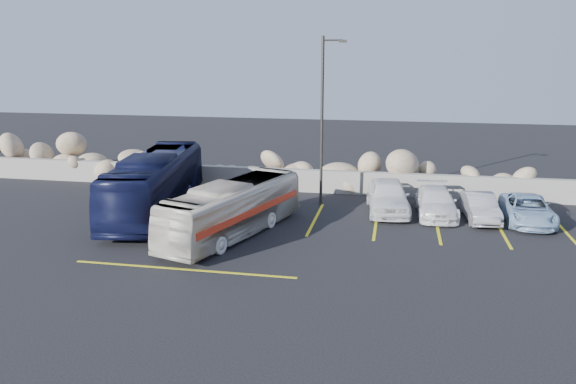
% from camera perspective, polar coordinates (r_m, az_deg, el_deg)
% --- Properties ---
extents(ground, '(90.00, 90.00, 0.00)m').
position_cam_1_polar(ground, '(19.32, -8.04, -8.22)').
color(ground, black).
rests_on(ground, ground).
extents(seawall, '(60.00, 0.40, 1.20)m').
position_cam_1_polar(seawall, '(30.22, -0.70, 1.28)').
color(seawall, gray).
rests_on(seawall, ground).
extents(riprap_pile, '(54.00, 2.80, 2.60)m').
position_cam_1_polar(riprap_pile, '(31.23, -0.25, 3.01)').
color(riprap_pile, tan).
rests_on(riprap_pile, ground).
extents(parking_lines, '(18.16, 9.36, 0.01)m').
position_cam_1_polar(parking_lines, '(23.61, 7.20, -4.00)').
color(parking_lines, yellow).
rests_on(parking_lines, ground).
extents(lamppost, '(1.14, 0.18, 8.00)m').
position_cam_1_polar(lamppost, '(26.75, 3.59, 7.62)').
color(lamppost, '#2F2E2A').
rests_on(lamppost, ground).
extents(vintage_bus, '(4.21, 8.19, 2.23)m').
position_cam_1_polar(vintage_bus, '(22.80, -5.60, -1.70)').
color(vintage_bus, silver).
rests_on(vintage_bus, ground).
extents(tour_coach, '(3.74, 10.19, 2.77)m').
position_cam_1_polar(tour_coach, '(26.61, -13.30, 0.88)').
color(tour_coach, '#0F1334').
rests_on(tour_coach, ground).
extents(car_a, '(2.29, 4.70, 1.55)m').
position_cam_1_polar(car_a, '(26.47, 10.11, -0.40)').
color(car_a, white).
rests_on(car_a, ground).
extents(car_b, '(1.52, 3.65, 1.17)m').
position_cam_1_polar(car_b, '(26.31, 18.92, -1.46)').
color(car_b, '#A8A7AB').
rests_on(car_b, ground).
extents(car_c, '(1.92, 4.30, 1.23)m').
position_cam_1_polar(car_c, '(26.49, 14.79, -1.00)').
color(car_c, white).
rests_on(car_c, ground).
extents(car_d, '(2.01, 4.25, 1.17)m').
position_cam_1_polar(car_d, '(26.67, 23.16, -1.64)').
color(car_d, '#95B5D4').
rests_on(car_d, ground).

